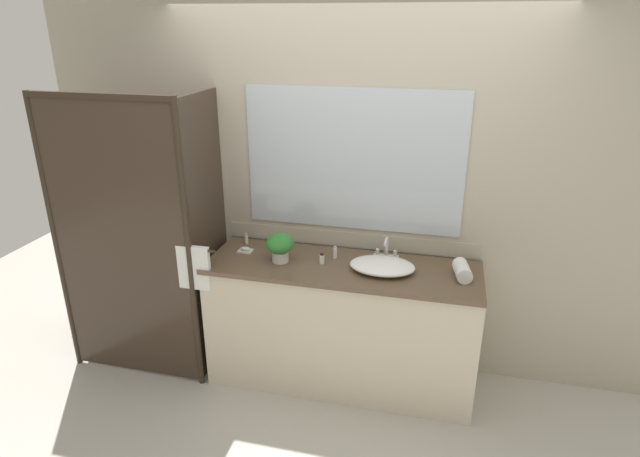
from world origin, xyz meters
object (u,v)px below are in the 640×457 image
object	(u,v)px
sink_basin	(382,266)
amenity_bottle_shampoo	(335,253)
potted_plant	(280,246)
amenity_bottle_lotion	(246,239)
faucet	(386,252)
amenity_bottle_conditioner	(322,259)
soap_dish	(245,250)
rolled_towel_near_edge	(462,271)

from	to	relation	value
sink_basin	amenity_bottle_shampoo	world-z (taller)	amenity_bottle_shampoo
potted_plant	amenity_bottle_lotion	bearing A→B (deg)	145.15
faucet	amenity_bottle_conditioner	size ratio (longest dim) A/B	2.39
amenity_bottle_shampoo	sink_basin	bearing A→B (deg)	-18.87
amenity_bottle_lotion	amenity_bottle_shampoo	xyz separation A→B (m)	(0.67, -0.09, 0.00)
soap_dish	amenity_bottle_lotion	world-z (taller)	amenity_bottle_lotion
amenity_bottle_shampoo	potted_plant	bearing A→B (deg)	-158.53
amenity_bottle_conditioner	soap_dish	bearing A→B (deg)	174.25
soap_dish	rolled_towel_near_edge	bearing A→B (deg)	-1.90
amenity_bottle_conditioner	rolled_towel_near_edge	world-z (taller)	rolled_towel_near_edge
faucet	amenity_bottle_shampoo	bearing A→B (deg)	-166.62
amenity_bottle_shampoo	rolled_towel_near_edge	xyz separation A→B (m)	(0.83, -0.09, 0.01)
faucet	amenity_bottle_conditioner	world-z (taller)	faucet
potted_plant	faucet	bearing A→B (deg)	17.57
amenity_bottle_shampoo	amenity_bottle_lotion	bearing A→B (deg)	172.13
amenity_bottle_conditioner	potted_plant	bearing A→B (deg)	-172.98
amenity_bottle_lotion	amenity_bottle_conditioner	distance (m)	0.64
sink_basin	rolled_towel_near_edge	bearing A→B (deg)	2.48
rolled_towel_near_edge	amenity_bottle_conditioner	bearing A→B (deg)	-179.47
amenity_bottle_conditioner	rolled_towel_near_edge	size ratio (longest dim) A/B	0.37
faucet	soap_dish	size ratio (longest dim) A/B	1.70
amenity_bottle_conditioner	amenity_bottle_lotion	bearing A→B (deg)	162.23
faucet	rolled_towel_near_edge	world-z (taller)	faucet
faucet	rolled_towel_near_edge	bearing A→B (deg)	-19.20
potted_plant	soap_dish	world-z (taller)	potted_plant
potted_plant	rolled_towel_near_edge	size ratio (longest dim) A/B	1.01
faucet	amenity_bottle_shampoo	world-z (taller)	faucet
rolled_towel_near_edge	soap_dish	bearing A→B (deg)	178.10
sink_basin	soap_dish	bearing A→B (deg)	175.85
sink_basin	amenity_bottle_conditioner	distance (m)	0.40
faucet	amenity_bottle_shampoo	distance (m)	0.34
sink_basin	amenity_bottle_shampoo	bearing A→B (deg)	161.13
rolled_towel_near_edge	potted_plant	bearing A→B (deg)	-177.93
sink_basin	amenity_bottle_lotion	size ratio (longest dim) A/B	5.28
sink_basin	faucet	xyz separation A→B (m)	(0.00, 0.19, 0.02)
faucet	potted_plant	world-z (taller)	potted_plant
sink_basin	amenity_bottle_lotion	world-z (taller)	amenity_bottle_lotion
sink_basin	faucet	world-z (taller)	faucet
rolled_towel_near_edge	amenity_bottle_lotion	bearing A→B (deg)	172.95
potted_plant	soap_dish	bearing A→B (deg)	162.25
amenity_bottle_shampoo	rolled_towel_near_edge	world-z (taller)	rolled_towel_near_edge
faucet	amenity_bottle_shampoo	xyz separation A→B (m)	(-0.34, -0.08, -0.01)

